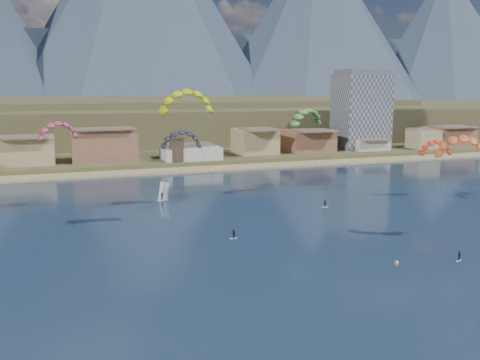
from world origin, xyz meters
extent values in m
plane|color=#0D1C31|center=(0.00, 0.00, 0.00)|extent=(2400.00, 2400.00, 0.00)
cube|color=tan|center=(0.00, 106.00, 0.25)|extent=(2200.00, 12.00, 0.90)
cube|color=brown|center=(0.00, 560.00, 0.00)|extent=(2200.00, 900.00, 4.00)
cube|color=brown|center=(40.00, 220.00, 9.50)|extent=(320.00, 150.00, 15.00)
cube|color=brown|center=(-40.00, 260.00, 11.00)|extent=(380.00, 170.00, 18.00)
cone|color=#303A50|center=(400.00, 800.00, 147.00)|extent=(380.00, 380.00, 290.00)
cone|color=#303A50|center=(680.00, 810.00, 127.00)|extent=(340.00, 340.00, 250.00)
cube|color=#303A50|center=(0.00, 900.00, 57.00)|extent=(2000.00, 200.00, 110.00)
cube|color=gray|center=(85.00, 128.00, 17.00)|extent=(20.00, 16.00, 30.00)
cube|color=#59595E|center=(85.00, 128.00, 33.00)|extent=(18.00, 14.40, 2.00)
cylinder|color=#47382D|center=(5.00, 114.00, 6.00)|extent=(5.20, 5.20, 8.00)
cylinder|color=#47382D|center=(5.00, 114.00, 10.30)|extent=(5.82, 5.82, 0.60)
cube|color=silver|center=(-2.84, 27.41, 0.05)|extent=(1.43, 0.56, 0.09)
imported|color=black|center=(-2.84, 27.41, 0.89)|extent=(0.84, 0.68, 1.60)
cylinder|color=#262626|center=(-5.92, 32.08, 11.88)|extent=(0.05, 0.05, 24.43)
cube|color=silver|center=(27.63, 4.00, 0.04)|extent=(1.33, 0.90, 0.09)
imported|color=black|center=(27.63, 4.00, 0.83)|extent=(0.94, 0.70, 1.48)
cylinder|color=#262626|center=(31.83, 9.31, 8.05)|extent=(0.05, 0.05, 19.62)
cube|color=silver|center=(24.95, 44.42, 0.05)|extent=(1.56, 0.62, 0.10)
imported|color=black|center=(24.95, 44.42, 0.97)|extent=(1.19, 0.77, 1.74)
cylinder|color=#262626|center=(25.63, 51.20, 9.59)|extent=(0.05, 0.05, 21.75)
cylinder|color=#262626|center=(-32.43, 56.56, 8.28)|extent=(0.04, 0.04, 17.85)
cylinder|color=#262626|center=(-5.92, 52.20, 7.05)|extent=(0.04, 0.04, 15.69)
cylinder|color=#262626|center=(55.99, 41.88, 5.54)|extent=(0.04, 0.04, 13.19)
cube|color=silver|center=(-9.30, 63.96, 0.06)|extent=(2.56, 0.96, 0.12)
imported|color=black|center=(-9.30, 63.96, 1.02)|extent=(0.93, 0.65, 1.80)
cube|color=white|center=(-8.88, 63.96, 2.31)|extent=(1.22, 2.79, 4.29)
sphere|color=gold|center=(17.38, 6.10, 0.12)|extent=(0.71, 0.71, 0.71)
camera|label=1|loc=(-31.45, -60.77, 27.77)|focal=39.19mm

